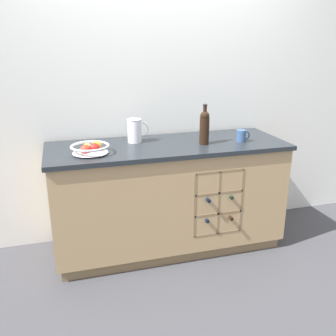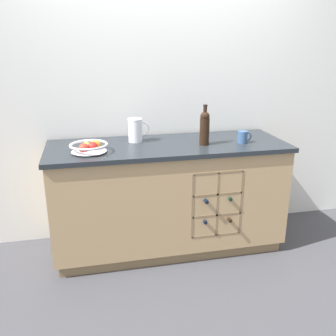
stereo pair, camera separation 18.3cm
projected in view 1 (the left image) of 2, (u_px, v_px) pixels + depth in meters
ground_plane at (168, 245)px, 3.23m from camera, size 14.00×14.00×0.00m
back_wall at (155, 90)px, 3.17m from camera, size 4.40×0.06×2.55m
kitchen_island at (168, 196)px, 3.08m from camera, size 1.88×0.70×0.90m
fruit_bowl at (90, 148)px, 2.67m from camera, size 0.28×0.28×0.08m
white_pitcher at (135, 130)px, 2.96m from camera, size 0.17×0.12×0.19m
ceramic_mug at (242, 136)px, 2.99m from camera, size 0.12×0.08×0.10m
standing_wine_bottle at (204, 127)px, 2.89m from camera, size 0.08×0.08×0.31m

